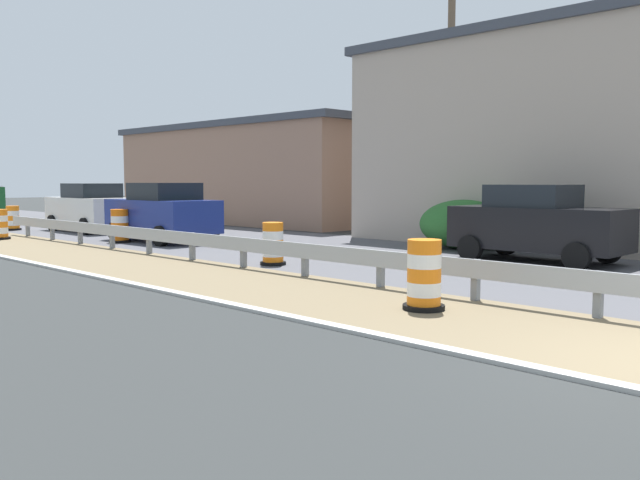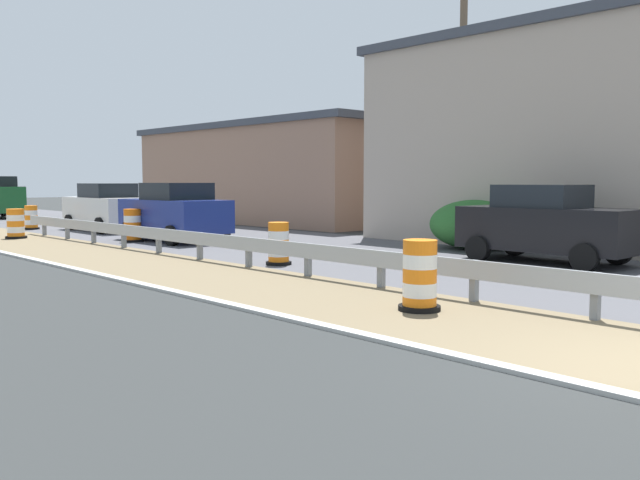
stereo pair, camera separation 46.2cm
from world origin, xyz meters
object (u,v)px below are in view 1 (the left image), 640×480
(traffic_barrel_nearest, at_px, (424,278))
(car_mid_far_lane, at_px, (537,223))
(car_lead_far_lane, at_px, (90,207))
(utility_pole_near, at_px, (450,101))
(traffic_barrel_close, at_px, (273,246))
(traffic_barrel_mid, at_px, (120,227))
(traffic_barrel_farther, at_px, (13,219))
(car_trailing_far_lane, at_px, (163,212))

(traffic_barrel_nearest, bearing_deg, car_mid_far_lane, 13.61)
(traffic_barrel_nearest, relative_size, car_mid_far_lane, 0.26)
(traffic_barrel_nearest, xyz_separation_m, car_lead_far_lane, (4.01, 19.16, 0.46))
(utility_pole_near, bearing_deg, traffic_barrel_close, -176.33)
(traffic_barrel_mid, xyz_separation_m, traffic_barrel_farther, (-0.35, 8.09, -0.05))
(traffic_barrel_farther, height_order, car_mid_far_lane, car_mid_far_lane)
(traffic_barrel_close, xyz_separation_m, traffic_barrel_mid, (0.37, 8.04, 0.03))
(traffic_barrel_farther, relative_size, car_lead_far_lane, 0.23)
(car_trailing_far_lane, height_order, utility_pole_near, utility_pole_near)
(car_mid_far_lane, bearing_deg, utility_pole_near, 146.16)
(traffic_barrel_close, distance_m, utility_pole_near, 9.20)
(traffic_barrel_close, xyz_separation_m, car_lead_far_lane, (1.95, 13.22, 0.50))
(traffic_barrel_mid, xyz_separation_m, utility_pole_near, (7.83, -7.51, 4.11))
(car_trailing_far_lane, bearing_deg, utility_pole_near, -136.77)
(car_lead_far_lane, bearing_deg, traffic_barrel_mid, 163.82)
(car_mid_far_lane, height_order, car_trailing_far_lane, car_trailing_far_lane)
(traffic_barrel_nearest, height_order, car_trailing_far_lane, car_trailing_far_lane)
(traffic_barrel_nearest, distance_m, car_trailing_far_lane, 13.75)
(utility_pole_near, bearing_deg, traffic_barrel_nearest, -147.77)
(traffic_barrel_farther, relative_size, utility_pole_near, 0.11)
(car_lead_far_lane, bearing_deg, car_trailing_far_lane, 176.90)
(traffic_barrel_nearest, height_order, traffic_barrel_mid, traffic_barrel_nearest)
(car_lead_far_lane, bearing_deg, traffic_barrel_farther, 34.22)
(car_mid_far_lane, xyz_separation_m, car_trailing_far_lane, (-3.51, 11.53, 0.01))
(traffic_barrel_nearest, relative_size, utility_pole_near, 0.12)
(traffic_barrel_mid, height_order, car_trailing_far_lane, car_trailing_far_lane)
(traffic_barrel_nearest, height_order, utility_pole_near, utility_pole_near)
(utility_pole_near, bearing_deg, traffic_barrel_farther, 117.66)
(traffic_barrel_mid, relative_size, utility_pole_near, 0.12)
(traffic_barrel_nearest, distance_m, utility_pole_near, 12.80)
(car_mid_far_lane, bearing_deg, traffic_barrel_mid, -159.43)
(traffic_barrel_farther, height_order, car_lead_far_lane, car_lead_far_lane)
(traffic_barrel_farther, bearing_deg, car_trailing_far_lane, -80.13)
(traffic_barrel_nearest, bearing_deg, utility_pole_near, 32.23)
(car_lead_far_lane, bearing_deg, utility_pole_near, -153.05)
(traffic_barrel_farther, xyz_separation_m, car_mid_far_lane, (5.04, -20.34, 0.52))
(traffic_barrel_close, relative_size, traffic_barrel_farther, 1.03)
(car_trailing_far_lane, bearing_deg, traffic_barrel_farther, 8.71)
(traffic_barrel_mid, bearing_deg, car_lead_far_lane, 73.10)
(traffic_barrel_mid, distance_m, car_trailing_far_lane, 1.46)
(traffic_barrel_nearest, bearing_deg, car_lead_far_lane, 78.18)
(traffic_barrel_close, bearing_deg, traffic_barrel_nearest, -109.14)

